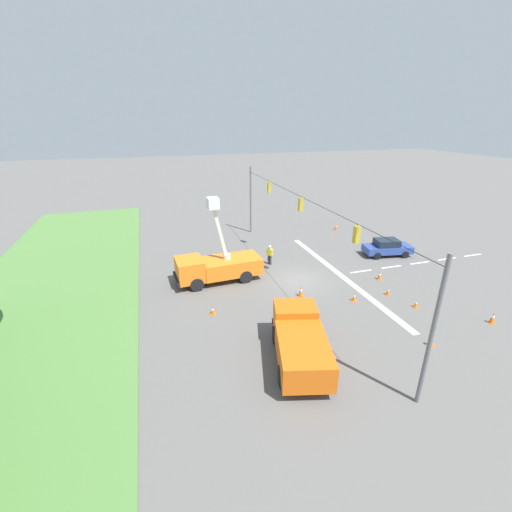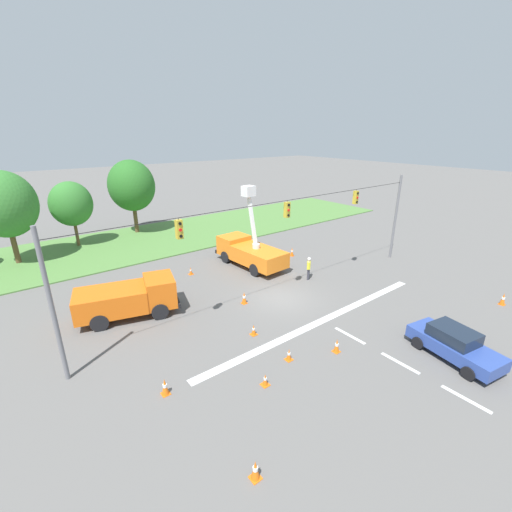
% 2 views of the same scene
% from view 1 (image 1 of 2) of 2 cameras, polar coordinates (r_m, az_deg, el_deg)
% --- Properties ---
extents(ground_plane, '(200.00, 200.00, 0.00)m').
position_cam_1_polar(ground_plane, '(27.21, 7.08, -4.06)').
color(ground_plane, '#605E5B').
extents(grass_verge, '(56.00, 12.00, 0.10)m').
position_cam_1_polar(grass_verge, '(26.18, -32.26, -8.60)').
color(grass_verge, '#517F3D').
rests_on(grass_verge, ground).
extents(lane_markings, '(17.60, 15.25, 0.01)m').
position_cam_1_polar(lane_markings, '(29.59, 16.26, -2.59)').
color(lane_markings, silver).
rests_on(lane_markings, ground).
extents(signal_gantry, '(26.20, 0.33, 7.20)m').
position_cam_1_polar(signal_gantry, '(25.63, 7.51, 4.92)').
color(signal_gantry, slate).
rests_on(signal_gantry, ground).
extents(utility_truck_bucket_lift, '(2.87, 6.79, 6.60)m').
position_cam_1_polar(utility_truck_bucket_lift, '(26.60, -6.56, -1.57)').
color(utility_truck_bucket_lift, orange).
rests_on(utility_truck_bucket_lift, ground).
extents(utility_truck_support_near, '(6.28, 3.90, 2.23)m').
position_cam_1_polar(utility_truck_support_near, '(18.31, 7.33, -13.87)').
color(utility_truck_support_near, orange).
rests_on(utility_truck_support_near, ground).
extents(sedan_blue, '(2.50, 4.55, 1.56)m').
position_cam_1_polar(sedan_blue, '(33.86, 21.02, 1.37)').
color(sedan_blue, '#2D4799').
rests_on(sedan_blue, ground).
extents(road_worker, '(0.53, 0.45, 1.77)m').
position_cam_1_polar(road_worker, '(29.57, 2.29, 0.40)').
color(road_worker, '#383842').
rests_on(road_worker, ground).
extents(traffic_cone_foreground_left, '(0.36, 0.36, 0.81)m').
position_cam_1_polar(traffic_cone_foreground_left, '(40.12, 13.23, 4.80)').
color(traffic_cone_foreground_left, orange).
rests_on(traffic_cone_foreground_left, ground).
extents(traffic_cone_foreground_right, '(0.36, 0.36, 0.79)m').
position_cam_1_polar(traffic_cone_foreground_right, '(21.95, 27.24, -12.32)').
color(traffic_cone_foreground_right, orange).
rests_on(traffic_cone_foreground_right, ground).
extents(traffic_cone_mid_left, '(0.36, 0.36, 0.74)m').
position_cam_1_polar(traffic_cone_mid_left, '(28.74, 19.91, -3.01)').
color(traffic_cone_mid_left, orange).
rests_on(traffic_cone_mid_left, ground).
extents(traffic_cone_mid_right, '(0.36, 0.36, 0.75)m').
position_cam_1_polar(traffic_cone_mid_right, '(26.10, 34.73, -8.45)').
color(traffic_cone_mid_right, orange).
rests_on(traffic_cone_mid_right, ground).
extents(traffic_cone_near_bucket, '(0.36, 0.36, 0.60)m').
position_cam_1_polar(traffic_cone_near_bucket, '(22.65, -7.23, -8.98)').
color(traffic_cone_near_bucket, orange).
rests_on(traffic_cone_near_bucket, ground).
extents(traffic_cone_lane_edge_a, '(0.36, 0.36, 0.63)m').
position_cam_1_polar(traffic_cone_lane_edge_a, '(24.95, 16.03, -6.58)').
color(traffic_cone_lane_edge_a, orange).
rests_on(traffic_cone_lane_edge_a, ground).
extents(traffic_cone_lane_edge_b, '(0.36, 0.36, 0.63)m').
position_cam_1_polar(traffic_cone_lane_edge_b, '(26.53, 21.15, -5.48)').
color(traffic_cone_lane_edge_b, orange).
rests_on(traffic_cone_lane_edge_b, ground).
extents(traffic_cone_far_left, '(0.36, 0.36, 0.81)m').
position_cam_1_polar(traffic_cone_far_left, '(31.02, -7.20, 0.12)').
color(traffic_cone_far_left, orange).
rests_on(traffic_cone_far_left, ground).
extents(traffic_cone_far_right, '(0.36, 0.36, 0.59)m').
position_cam_1_polar(traffic_cone_far_right, '(25.62, 25.10, -7.20)').
color(traffic_cone_far_right, orange).
rests_on(traffic_cone_far_right, ground).
extents(traffic_cone_centre_line, '(0.36, 0.36, 0.83)m').
position_cam_1_polar(traffic_cone_centre_line, '(24.73, 7.47, -5.82)').
color(traffic_cone_centre_line, orange).
rests_on(traffic_cone_centre_line, ground).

